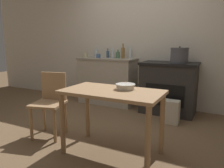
# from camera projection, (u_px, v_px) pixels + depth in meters

# --- Properties ---
(ground_plane) EXTENTS (14.00, 14.00, 0.00)m
(ground_plane) POSITION_uv_depth(u_px,v_px,m) (100.00, 129.00, 3.21)
(ground_plane) COLOR brown
(wall_back) EXTENTS (8.00, 0.07, 2.55)m
(wall_back) POSITION_uv_depth(u_px,v_px,m) (139.00, 42.00, 4.36)
(wall_back) COLOR beige
(wall_back) RESTS_ON ground_plane
(counter_cabinet) EXTENTS (1.18, 0.52, 0.94)m
(counter_cabinet) POSITION_uv_depth(u_px,v_px,m) (107.00, 81.00, 4.52)
(counter_cabinet) COLOR #B2A893
(counter_cabinet) RESTS_ON ground_plane
(stove) EXTENTS (0.97, 0.63, 0.91)m
(stove) POSITION_uv_depth(u_px,v_px,m) (169.00, 88.00, 3.91)
(stove) COLOR #2D2B28
(stove) RESTS_ON ground_plane
(work_table) EXTENTS (1.10, 0.61, 0.74)m
(work_table) POSITION_uv_depth(u_px,v_px,m) (112.00, 101.00, 2.42)
(work_table) COLOR #A87F56
(work_table) RESTS_ON ground_plane
(chair) EXTENTS (0.49, 0.49, 0.85)m
(chair) POSITION_uv_depth(u_px,v_px,m) (50.00, 101.00, 2.96)
(chair) COLOR #A87F56
(chair) RESTS_ON ground_plane
(flour_sack) EXTENTS (0.26, 0.18, 0.37)m
(flour_sack) POSITION_uv_depth(u_px,v_px,m) (171.00, 112.00, 3.43)
(flour_sack) COLOR beige
(flour_sack) RESTS_ON ground_plane
(stock_pot) EXTENTS (0.31, 0.31, 0.28)m
(stock_pot) POSITION_uv_depth(u_px,v_px,m) (179.00, 55.00, 3.68)
(stock_pot) COLOR #4C4C51
(stock_pot) RESTS_ON stove
(mixing_bowl_large) EXTENTS (0.22, 0.22, 0.06)m
(mixing_bowl_large) POSITION_uv_depth(u_px,v_px,m) (125.00, 86.00, 2.45)
(mixing_bowl_large) COLOR silver
(mixing_bowl_large) RESTS_ON work_table
(bottle_far_left) EXTENTS (0.07, 0.07, 0.25)m
(bottle_far_left) POSITION_uv_depth(u_px,v_px,m) (130.00, 54.00, 4.33)
(bottle_far_left) COLOR silver
(bottle_far_left) RESTS_ON counter_cabinet
(bottle_left) EXTENTS (0.08, 0.08, 0.17)m
(bottle_left) POSITION_uv_depth(u_px,v_px,m) (118.00, 55.00, 4.40)
(bottle_left) COLOR #517F5B
(bottle_left) RESTS_ON counter_cabinet
(bottle_mid_left) EXTENTS (0.06, 0.06, 0.19)m
(bottle_mid_left) POSITION_uv_depth(u_px,v_px,m) (108.00, 54.00, 4.58)
(bottle_mid_left) COLOR #3D5675
(bottle_mid_left) RESTS_ON counter_cabinet
(bottle_center_left) EXTENTS (0.07, 0.07, 0.22)m
(bottle_center_left) POSITION_uv_depth(u_px,v_px,m) (113.00, 54.00, 4.48)
(bottle_center_left) COLOR silver
(bottle_center_left) RESTS_ON counter_cabinet
(bottle_center) EXTENTS (0.08, 0.08, 0.22)m
(bottle_center) POSITION_uv_depth(u_px,v_px,m) (96.00, 53.00, 4.69)
(bottle_center) COLOR silver
(bottle_center) RESTS_ON counter_cabinet
(bottle_center_right) EXTENTS (0.07, 0.07, 0.29)m
(bottle_center_right) POSITION_uv_depth(u_px,v_px,m) (123.00, 53.00, 4.34)
(bottle_center_right) COLOR olive
(bottle_center_right) RESTS_ON counter_cabinet
(cup_mid_right) EXTENTS (0.09, 0.09, 0.10)m
(cup_mid_right) POSITION_uv_depth(u_px,v_px,m) (86.00, 55.00, 4.55)
(cup_mid_right) COLOR beige
(cup_mid_right) RESTS_ON counter_cabinet
(cup_right) EXTENTS (0.09, 0.09, 0.08)m
(cup_right) POSITION_uv_depth(u_px,v_px,m) (98.00, 56.00, 4.49)
(cup_right) COLOR #4C6B99
(cup_right) RESTS_ON counter_cabinet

